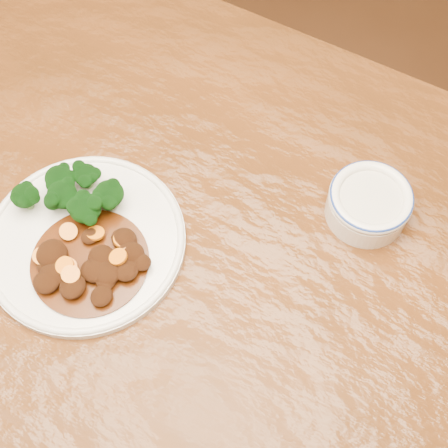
% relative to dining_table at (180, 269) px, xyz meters
% --- Properties ---
extents(ground, '(4.00, 4.00, 0.00)m').
position_rel_dining_table_xyz_m(ground, '(0.00, 0.00, -0.67)').
color(ground, '#442311').
rests_on(ground, ground).
extents(dining_table, '(1.53, 0.95, 0.75)m').
position_rel_dining_table_xyz_m(dining_table, '(0.00, 0.00, 0.00)').
color(dining_table, '#572B0F').
rests_on(dining_table, ground).
extents(dinner_plate, '(0.28, 0.28, 0.02)m').
position_rel_dining_table_xyz_m(dinner_plate, '(-0.11, -0.06, 0.09)').
color(dinner_plate, silver).
rests_on(dinner_plate, dining_table).
extents(broccoli_florets, '(0.14, 0.10, 0.05)m').
position_rel_dining_table_xyz_m(broccoli_florets, '(-0.15, -0.01, 0.12)').
color(broccoli_florets, '#69974E').
rests_on(broccoli_florets, dinner_plate).
extents(mince_stew, '(0.16, 0.16, 0.03)m').
position_rel_dining_table_xyz_m(mince_stew, '(-0.08, -0.09, 0.10)').
color(mince_stew, '#471D07').
rests_on(mince_stew, dinner_plate).
extents(dip_bowl, '(0.12, 0.12, 0.05)m').
position_rel_dining_table_xyz_m(dip_bowl, '(0.21, 0.17, 0.11)').
color(dip_bowl, silver).
rests_on(dip_bowl, dining_table).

